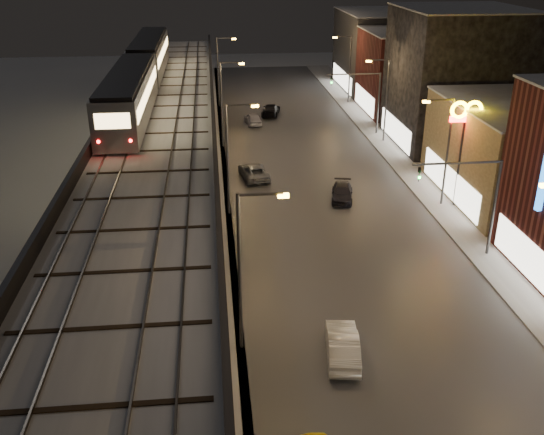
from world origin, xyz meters
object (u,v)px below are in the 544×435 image
car_near_white (342,346)px  car_far_white (253,119)px  subway_train (141,72)px  car_onc_white (342,193)px  car_mid_dark (271,110)px  car_mid_silver (254,172)px

car_near_white → car_far_white: car_near_white is taller
subway_train → car_onc_white: subway_train is taller
subway_train → car_mid_dark: (14.23, 14.55, -7.83)m
car_far_white → car_onc_white: size_ratio=0.96×
car_mid_silver → car_onc_white: bearing=131.7°
car_mid_silver → car_mid_dark: bearing=-108.2°
car_mid_silver → car_mid_dark: 22.95m
car_mid_silver → car_onc_white: 9.20m
car_far_white → car_onc_white: (5.80, -24.46, -0.08)m
car_near_white → car_mid_silver: car_near_white is taller
car_near_white → car_mid_dark: (1.21, 49.75, -0.05)m
subway_train → car_mid_dark: size_ratio=8.14×
car_mid_silver → subway_train: bearing=-46.4°
car_mid_dark → car_onc_white: size_ratio=1.15×
car_onc_white → car_mid_silver: bearing=152.5°
car_mid_dark → car_near_white: bearing=101.5°
car_mid_silver → car_far_white: 18.63m
car_mid_silver → car_near_white: bearing=86.9°
subway_train → car_onc_white: (17.48, -13.95, -7.92)m
car_near_white → car_mid_silver: 27.25m
car_far_white → car_mid_silver: bearing=79.2°
subway_train → car_far_white: size_ratio=9.76×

